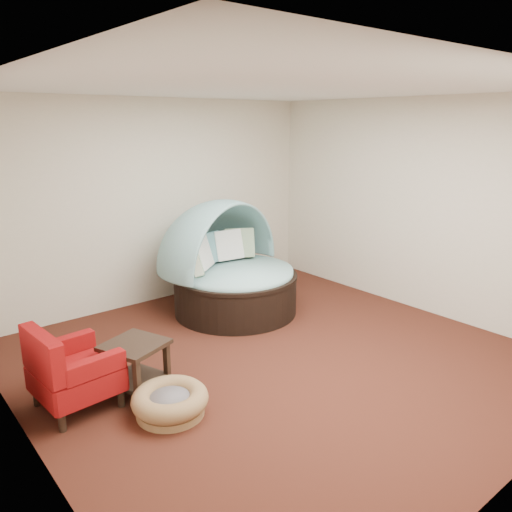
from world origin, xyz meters
TOP-DOWN VIEW (x-y plane):
  - floor at (0.00, 0.00)m, footprint 5.00×5.00m
  - wall_back at (0.00, 2.50)m, footprint 5.00×0.00m
  - wall_left at (-2.50, 0.00)m, footprint 0.00×5.00m
  - wall_right at (2.50, 0.00)m, footprint 0.00×5.00m
  - ceiling at (0.00, 0.00)m, footprint 5.00×5.00m
  - canopy_daybed at (0.46, 1.46)m, footprint 2.05×2.01m
  - pet_basket at (-1.43, -0.21)m, footprint 0.89×0.89m
  - red_armchair at (-2.05, 0.42)m, footprint 0.73×0.73m
  - side_table at (-1.47, 0.34)m, footprint 0.66×0.66m

SIDE VIEW (x-z plane):
  - floor at x=0.00m, z-range 0.00..0.00m
  - pet_basket at x=-1.43m, z-range 0.00..0.24m
  - side_table at x=-1.47m, z-range 0.07..0.56m
  - red_armchair at x=-2.05m, z-range -0.03..0.76m
  - canopy_daybed at x=0.46m, z-range -0.06..1.45m
  - wall_back at x=0.00m, z-range -1.10..3.90m
  - wall_left at x=-2.50m, z-range -1.10..3.90m
  - wall_right at x=2.50m, z-range -1.10..3.90m
  - ceiling at x=0.00m, z-range 2.80..2.80m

